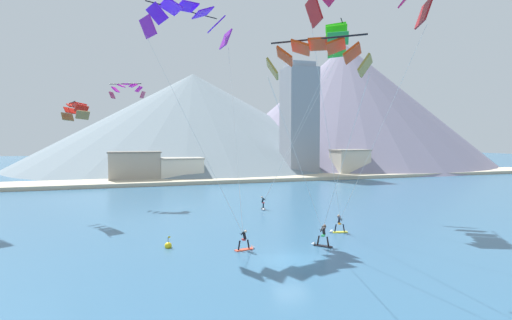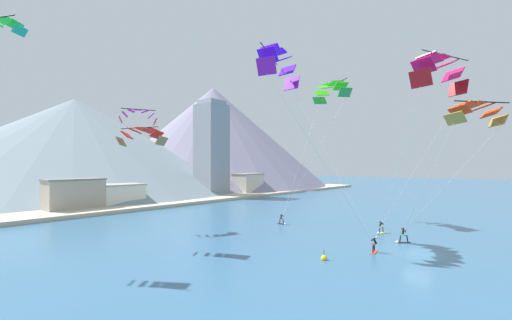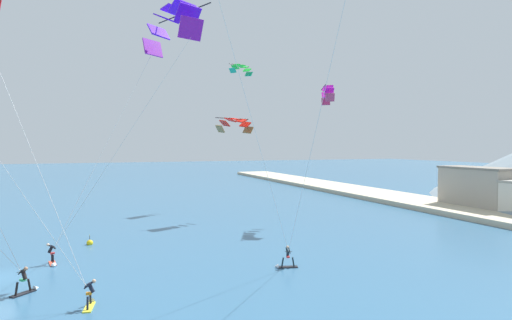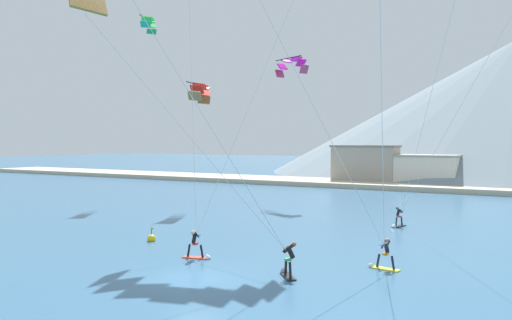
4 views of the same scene
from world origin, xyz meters
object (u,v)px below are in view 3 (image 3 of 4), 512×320
object	(u,v)px
kitesurfer_near_trail	(285,261)
parafoil_kite_distant_mid_solo	(235,123)
kitesurfer_far_left	(90,298)
parafoil_kite_mid_center	(172,24)
parafoil_kite_distant_low_drift	(327,93)
race_marker_buoy	(90,243)
kitesurfer_near_lead	(27,284)
kitesurfer_mid_center	(52,258)
parafoil_kite_distant_high_outer	(241,68)

from	to	relation	value
kitesurfer_near_trail	parafoil_kite_distant_mid_solo	world-z (taller)	parafoil_kite_distant_mid_solo
kitesurfer_far_left	parafoil_kite_mid_center	bearing A→B (deg)	151.53
parafoil_kite_distant_low_drift	race_marker_buoy	distance (m)	30.60
kitesurfer_near_lead	kitesurfer_mid_center	xyz separation A→B (m)	(-5.93, 0.79, -0.07)
kitesurfer_near_lead	kitesurfer_near_trail	xyz separation A→B (m)	(1.02, 16.83, -0.12)
race_marker_buoy	parafoil_kite_distant_high_outer	bearing A→B (deg)	132.12
parafoil_kite_distant_mid_solo	race_marker_buoy	xyz separation A→B (m)	(8.18, -16.59, -11.59)
parafoil_kite_distant_mid_solo	kitesurfer_mid_center	bearing A→B (deg)	-54.02
kitesurfer_near_trail	parafoil_kite_distant_mid_solo	distance (m)	23.85
kitesurfer_near_trail	parafoil_kite_distant_low_drift	xyz separation A→B (m)	(-15.29, 12.84, 14.90)
parafoil_kite_distant_mid_solo	kitesurfer_near_lead	bearing A→B (deg)	-45.11
parafoil_kite_mid_center	parafoil_kite_distant_low_drift	size ratio (longest dim) A/B	4.11
kitesurfer_far_left	race_marker_buoy	size ratio (longest dim) A/B	1.75
race_marker_buoy	kitesurfer_near_trail	bearing A→B (deg)	47.15
kitesurfer_mid_center	kitesurfer_far_left	world-z (taller)	kitesurfer_mid_center
kitesurfer_near_lead	kitesurfer_near_trail	world-z (taller)	kitesurfer_near_lead
kitesurfer_far_left	race_marker_buoy	distance (m)	15.13
parafoil_kite_distant_low_drift	race_marker_buoy	bearing A→B (deg)	-84.17
kitesurfer_near_lead	parafoil_kite_distant_mid_solo	size ratio (longest dim) A/B	0.33
parafoil_kite_distant_high_outer	parafoil_kite_distant_low_drift	bearing A→B (deg)	17.60
kitesurfer_mid_center	kitesurfer_far_left	bearing A→B (deg)	16.88
kitesurfer_far_left	parafoil_kite_distant_low_drift	world-z (taller)	parafoil_kite_distant_low_drift
parafoil_kite_distant_high_outer	parafoil_kite_distant_mid_solo	world-z (taller)	parafoil_kite_distant_high_outer
kitesurfer_mid_center	parafoil_kite_mid_center	distance (m)	21.75
kitesurfer_far_left	kitesurfer_near_lead	bearing A→B (deg)	-134.06
parafoil_kite_distant_high_outer	kitesurfer_near_trail	bearing A→B (deg)	-13.48
parafoil_kite_mid_center	parafoil_kite_distant_mid_solo	distance (m)	16.59
kitesurfer_mid_center	parafoil_kite_distant_high_outer	size ratio (longest dim) A/B	0.41
kitesurfer_near_lead	kitesurfer_mid_center	world-z (taller)	kitesurfer_near_lead
kitesurfer_near_lead	parafoil_kite_mid_center	world-z (taller)	parafoil_kite_mid_center
parafoil_kite_distant_low_drift	parafoil_kite_distant_high_outer	bearing A→B (deg)	-162.40
parafoil_kite_distant_high_outer	parafoil_kite_distant_low_drift	xyz separation A→B (m)	(16.47, 5.23, -5.49)
kitesurfer_far_left	parafoil_kite_distant_mid_solo	world-z (taller)	parafoil_kite_distant_mid_solo
parafoil_kite_mid_center	parafoil_kite_distant_mid_solo	world-z (taller)	parafoil_kite_mid_center
kitesurfer_near_trail	kitesurfer_far_left	bearing A→B (deg)	-79.14
kitesurfer_near_lead	kitesurfer_near_trail	size ratio (longest dim) A/B	1.00
kitesurfer_mid_center	parafoil_kite_distant_mid_solo	distance (m)	26.10
parafoil_kite_mid_center	parafoil_kite_distant_low_drift	world-z (taller)	parafoil_kite_mid_center
kitesurfer_far_left	parafoil_kite_distant_high_outer	distance (m)	44.98
kitesurfer_mid_center	parafoil_kite_distant_mid_solo	world-z (taller)	parafoil_kite_distant_mid_solo
parafoil_kite_distant_high_outer	kitesurfer_far_left	bearing A→B (deg)	-31.22
kitesurfer_near_lead	parafoil_kite_distant_low_drift	distance (m)	36.09
kitesurfer_near_lead	race_marker_buoy	bearing A→B (deg)	164.33
parafoil_kite_distant_mid_solo	race_marker_buoy	bearing A→B (deg)	-63.74
race_marker_buoy	kitesurfer_far_left	bearing A→B (deg)	1.57
kitesurfer_mid_center	parafoil_kite_mid_center	xyz separation A→B (m)	(-2.87, 9.57, 19.32)
kitesurfer_mid_center	parafoil_kite_distant_high_outer	bearing A→B (deg)	136.37
kitesurfer_far_left	parafoil_kite_distant_mid_solo	distance (m)	30.53
kitesurfer_mid_center	parafoil_kite_distant_low_drift	size ratio (longest dim) A/B	0.37
kitesurfer_near_trail	parafoil_kite_mid_center	distance (m)	22.65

